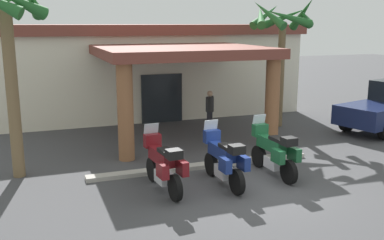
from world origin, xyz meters
The scene contains 9 objects.
ground_plane centered at (0.00, 0.00, 0.00)m, with size 80.00×80.00×0.00m, color #424244.
motel_building centered at (0.00, 11.25, 2.13)m, with size 14.17×11.76×4.17m.
motorcycle_maroon centered at (-2.25, 0.46, 0.70)m, with size 0.74×2.21×1.61m.
motorcycle_blue centered at (-0.62, 0.32, 0.70)m, with size 0.72×2.21×1.61m.
motorcycle_green centered at (1.01, 0.53, 0.70)m, with size 0.72×2.21×1.61m.
pedestrian centered at (1.28, 5.95, 0.95)m, with size 0.43×0.37×1.65m.
palm_tree_roadside centered at (-5.81, 2.90, 4.07)m, with size 2.25×2.35×5.26m.
palm_tree_near_portico centered at (4.38, 5.91, 4.07)m, with size 2.73×2.78×5.31m.
curb_strip centered at (-0.62, 1.85, 0.06)m, with size 6.89×0.36×0.12m, color #ADA89E.
Camera 1 is at (-5.28, -9.95, 4.24)m, focal length 41.54 mm.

